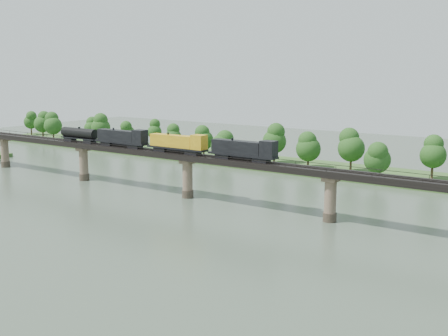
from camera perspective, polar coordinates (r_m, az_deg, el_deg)
The scene contains 6 objects.
ground at distance 125.16m, azimuth -12.44°, elevation -5.47°, with size 400.00×400.00×0.00m, color #364536.
far_bank at distance 191.04m, azimuth 6.76°, elevation 0.25°, with size 300.00×24.00×1.60m, color #2D4F1F.
bridge at distance 145.11m, azimuth -3.72°, elevation -0.92°, with size 236.00×30.00×11.50m.
bridge_superstructure at distance 144.05m, azimuth -3.75°, elevation 1.56°, with size 220.00×4.90×0.75m.
far_treeline at distance 190.09m, azimuth 3.99°, elevation 2.70°, with size 289.06×17.54×13.60m.
freight_train at distance 150.29m, azimuth -6.75°, elevation 2.69°, with size 74.77×2.91×5.15m.
Camera 1 is at (90.19, -80.34, 32.83)m, focal length 45.00 mm.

